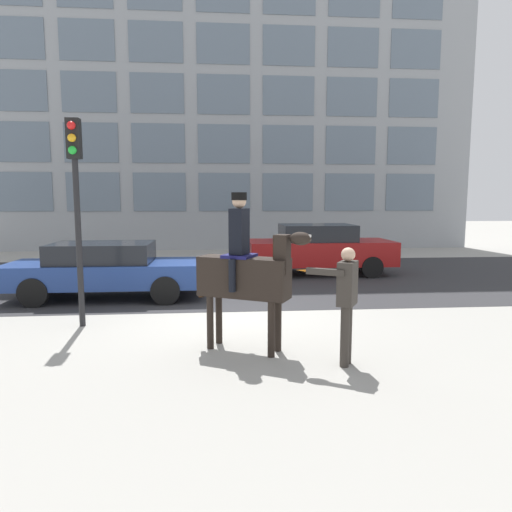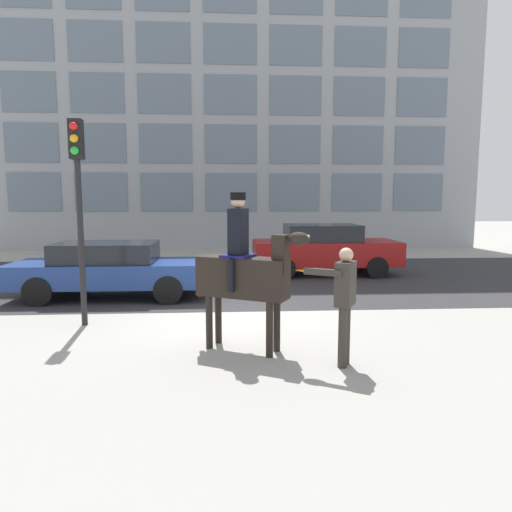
{
  "view_description": "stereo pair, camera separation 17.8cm",
  "coord_description": "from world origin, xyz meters",
  "views": [
    {
      "loc": [
        -0.35,
        -9.03,
        2.39
      ],
      "look_at": [
        0.31,
        -1.18,
        1.41
      ],
      "focal_mm": 32.0,
      "sensor_mm": 36.0,
      "label": 1
    },
    {
      "loc": [
        -0.18,
        -9.04,
        2.39
      ],
      "look_at": [
        0.31,
        -1.18,
        1.41
      ],
      "focal_mm": 32.0,
      "sensor_mm": 36.0,
      "label": 2
    }
  ],
  "objects": [
    {
      "name": "street_car_near_lane",
      "position": [
        -3.03,
        2.13,
        0.73
      ],
      "size": [
        4.69,
        1.81,
        1.36
      ],
      "color": "navy",
      "rests_on": "ground_plane"
    },
    {
      "name": "traffic_light",
      "position": [
        -2.93,
        -0.35,
        2.59
      ],
      "size": [
        0.24,
        0.29,
        3.85
      ],
      "color": "black",
      "rests_on": "ground_plane"
    },
    {
      "name": "pedestrian_bystander",
      "position": [
        1.47,
        -2.77,
        1.01
      ],
      "size": [
        0.91,
        0.46,
        1.72
      ],
      "rotation": [
        0.0,
        0.0,
        2.63
      ],
      "color": "#332D28",
      "rests_on": "ground_plane"
    },
    {
      "name": "office_building_facade",
      "position": [
        -0.0,
        12.99,
        10.18
      ],
      "size": [
        24.13,
        0.33,
        20.34
      ],
      "color": "#93999E",
      "rests_on": "ground_plane"
    },
    {
      "name": "ground_plane",
      "position": [
        0.0,
        0.0,
        0.0
      ],
      "size": [
        80.0,
        80.0,
        0.0
      ],
      "primitive_type": "plane",
      "color": "#9E9B93"
    },
    {
      "name": "mounted_horse_lead",
      "position": [
        0.08,
        -1.99,
        1.26
      ],
      "size": [
        1.76,
        1.12,
        2.5
      ],
      "rotation": [
        0.0,
        0.0,
        -0.48
      ],
      "color": "black",
      "rests_on": "ground_plane"
    },
    {
      "name": "road_surface",
      "position": [
        0.0,
        4.75,
        0.0
      ],
      "size": [
        24.13,
        8.5,
        0.01
      ],
      "color": "#2D2D30",
      "rests_on": "ground_plane"
    },
    {
      "name": "street_car_far_lane",
      "position": [
        2.91,
        5.32,
        0.83
      ],
      "size": [
        4.57,
        2.02,
        1.6
      ],
      "color": "maroon",
      "rests_on": "ground_plane"
    }
  ]
}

